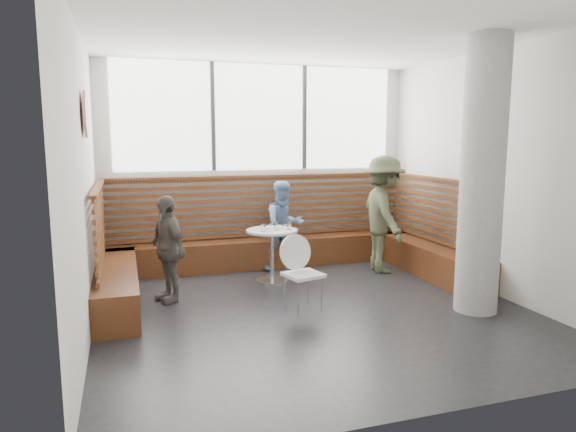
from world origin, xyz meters
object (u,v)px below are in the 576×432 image
object	(u,v)px
child_left	(168,249)
cafe_chair	(301,266)
child_back	(284,226)
adult_man	(383,214)
concrete_column	(482,177)
cafe_table	(272,244)

from	to	relation	value
child_left	cafe_chair	bearing A→B (deg)	40.23
cafe_chair	child_back	size ratio (longest dim) A/B	0.64
cafe_chair	child_back	xyz separation A→B (m)	(0.37, 1.86, 0.17)
adult_man	cafe_chair	bearing A→B (deg)	133.66
adult_man	concrete_column	bearing A→B (deg)	-166.90
cafe_chair	adult_man	size ratio (longest dim) A/B	0.50
concrete_column	cafe_chair	size ratio (longest dim) A/B	3.56
cafe_chair	child_left	size ratio (longest dim) A/B	0.67
cafe_table	child_back	size ratio (longest dim) A/B	0.54
concrete_column	cafe_table	size ratio (longest dim) A/B	4.24
concrete_column	adult_man	world-z (taller)	concrete_column
cafe_table	cafe_chair	xyz separation A→B (m)	(0.00, -1.28, -0.01)
cafe_table	adult_man	xyz separation A→B (m)	(1.78, 0.02, 0.35)
cafe_table	cafe_chair	size ratio (longest dim) A/B	0.84
concrete_column	cafe_table	bearing A→B (deg)	135.08
concrete_column	child_back	distance (m)	3.15
cafe_table	child_back	xyz separation A→B (m)	(0.37, 0.59, 0.16)
concrete_column	child_left	world-z (taller)	concrete_column
concrete_column	cafe_chair	distance (m)	2.35
concrete_column	adult_man	size ratio (longest dim) A/B	1.79
child_left	adult_man	bearing A→B (deg)	77.18
cafe_table	child_left	xyz separation A→B (m)	(-1.50, -0.46, 0.13)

